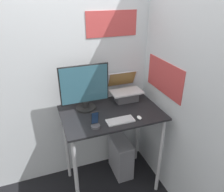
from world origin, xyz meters
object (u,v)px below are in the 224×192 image
(monitor, at_px, (85,89))
(computer_tower, at_px, (121,157))
(mouse, at_px, (139,118))
(cell_phone, at_px, (95,123))
(laptop, at_px, (126,93))
(keyboard, at_px, (120,120))

(monitor, relative_size, computer_tower, 1.06)
(mouse, bearing_deg, cell_phone, 178.07)
(monitor, relative_size, cell_phone, 3.11)
(mouse, height_order, cell_phone, cell_phone)
(monitor, height_order, computer_tower, monitor)
(laptop, bearing_deg, monitor, -175.60)
(keyboard, bearing_deg, computer_tower, 64.51)
(monitor, xyz_separation_m, keyboard, (0.25, -0.35, -0.21))
(cell_phone, bearing_deg, keyboard, 2.65)
(cell_phone, height_order, computer_tower, cell_phone)
(laptop, bearing_deg, computer_tower, -135.04)
(laptop, distance_m, computer_tower, 0.85)
(monitor, bearing_deg, cell_phone, -90.36)
(keyboard, bearing_deg, mouse, -7.99)
(keyboard, relative_size, cell_phone, 1.66)
(laptop, xyz_separation_m, cell_phone, (-0.47, -0.40, -0.05))
(keyboard, xyz_separation_m, computer_tower, (0.15, 0.32, -0.77))
(monitor, distance_m, mouse, 0.61)
(mouse, bearing_deg, laptop, 85.21)
(laptop, height_order, cell_phone, laptop)
(mouse, height_order, computer_tower, mouse)
(laptop, relative_size, computer_tower, 0.74)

